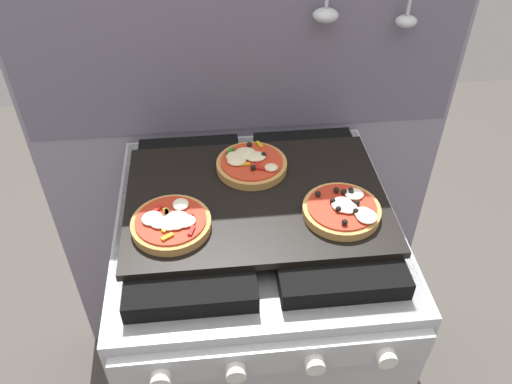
# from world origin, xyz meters

# --- Properties ---
(kitchen_backsplash) EXTENTS (1.10, 0.08, 1.55)m
(kitchen_backsplash) POSITION_xyz_m (0.00, 0.33, 0.79)
(kitchen_backsplash) COLOR gray
(kitchen_backsplash) RESTS_ON ground_plane
(stove) EXTENTS (0.60, 0.64, 0.90)m
(stove) POSITION_xyz_m (-0.00, -0.00, 0.45)
(stove) COLOR #B7BABF
(stove) RESTS_ON ground_plane
(baking_tray) EXTENTS (0.54, 0.38, 0.02)m
(baking_tray) POSITION_xyz_m (0.00, 0.00, 0.91)
(baking_tray) COLOR black
(baking_tray) RESTS_ON stove
(pizza_left) EXTENTS (0.16, 0.16, 0.03)m
(pizza_left) POSITION_xyz_m (-0.17, -0.08, 0.93)
(pizza_left) COLOR #C18947
(pizza_left) RESTS_ON baking_tray
(pizza_right) EXTENTS (0.16, 0.16, 0.03)m
(pizza_right) POSITION_xyz_m (0.17, -0.07, 0.93)
(pizza_right) COLOR tan
(pizza_right) RESTS_ON baking_tray
(pizza_center) EXTENTS (0.16, 0.16, 0.03)m
(pizza_center) POSITION_xyz_m (-0.00, 0.09, 0.93)
(pizza_center) COLOR #C18947
(pizza_center) RESTS_ON baking_tray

